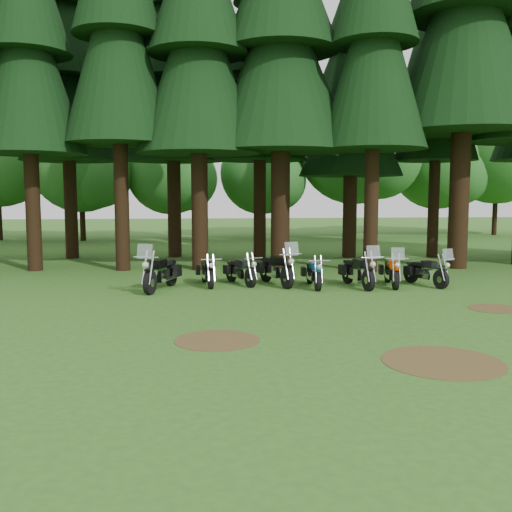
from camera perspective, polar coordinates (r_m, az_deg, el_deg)
The scene contains 28 objects.
ground at distance 14.37m, azimuth 7.86°, elevation -6.03°, with size 120.00×120.00×0.00m, color #2E5B20.
pine_front_2 at distance 25.19m, azimuth -22.09°, elevation 21.13°, with size 4.32×4.32×16.22m.
pine_front_4 at distance 24.00m, azimuth -5.85°, elevation 22.48°, with size 4.95×4.95×16.33m.
pine_front_5 at distance 24.36m, azimuth 2.53°, elevation 22.81°, with size 5.81×5.81×16.72m.
pine_front_6 at distance 23.78m, azimuth 11.86°, elevation 23.17°, with size 4.15×4.15×16.75m.
pine_back_1 at distance 29.34m, azimuth -18.53°, elevation 19.02°, with size 4.52×4.52×16.22m.
pine_back_2 at distance 28.84m, azimuth -8.40°, elevation 19.60°, with size 4.85×4.85×16.30m.
pine_back_3 at distance 27.57m, azimuth 0.39°, elevation 20.17°, with size 4.35×4.35×16.20m.
pine_back_4 at distance 28.38m, azimuth 9.57°, elevation 16.68°, with size 4.94×4.94×13.78m.
pine_back_5 at distance 29.67m, azimuth 17.81°, elevation 19.03°, with size 3.94×3.94×16.33m.
decid_1 at distance 41.43m, azimuth -24.20°, elevation 9.51°, with size 7.91×7.69×9.88m.
decid_2 at distance 39.08m, azimuth -16.73°, elevation 8.73°, with size 6.72×6.53×8.40m.
decid_3 at distance 38.80m, azimuth -8.19°, elevation 8.29°, with size 6.12×5.95×7.65m.
decid_4 at distance 40.29m, azimuth 0.94°, elevation 8.06°, with size 5.93×5.76×7.41m.
decid_5 at distance 41.18m, azimuth 10.52°, elevation 10.52°, with size 8.45×8.21×10.56m.
decid_6 at distance 44.62m, azimuth 18.19°, elevation 8.64°, with size 7.06×6.86×8.82m.
decid_7 at distance 46.61m, azimuth 23.57°, elevation 9.58°, with size 8.44×8.20×10.55m.
dirt_patch_0 at distance 12.01m, azimuth -3.90°, elevation -8.38°, with size 1.80×1.80×0.01m, color #4C3D1E.
dirt_patch_1 at distance 16.49m, azimuth 22.83°, elevation -4.86°, with size 1.40×1.40×0.01m, color #4C3D1E.
dirt_patch_2 at distance 11.03m, azimuth 18.17°, elevation -10.01°, with size 2.20×2.20×0.01m, color #4C3D1E.
motorcycle_0 at distance 18.33m, azimuth -9.50°, elevation -1.75°, with size 1.13×2.45×1.57m.
motorcycle_1 at distance 19.09m, azimuth -4.89°, elevation -1.68°, with size 0.39×2.06×0.84m.
motorcycle_2 at distance 19.23m, azimuth -1.57°, elevation -1.59°, with size 0.88×1.97×0.84m.
motorcycle_3 at distance 19.09m, azimuth 2.04°, elevation -1.39°, with size 0.99×2.42×1.54m.
motorcycle_4 at distance 18.73m, azimuth 5.78°, elevation -1.83°, with size 0.30×2.07×0.84m.
motorcycle_5 at distance 18.96m, azimuth 10.15°, elevation -1.61°, with size 0.62×2.34×1.47m.
motorcycle_6 at distance 19.39m, azimuth 13.41°, elevation -1.59°, with size 0.65×2.20×1.38m.
motorcycle_7 at distance 19.78m, azimuth 16.62°, elevation -1.59°, with size 0.92×2.07×1.32m.
Camera 1 is at (-3.46, -13.62, 3.01)m, focal length 40.00 mm.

